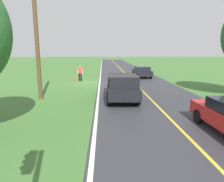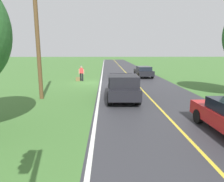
{
  "view_description": "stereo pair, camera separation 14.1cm",
  "coord_description": "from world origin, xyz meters",
  "px_view_note": "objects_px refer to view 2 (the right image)",
  "views": [
    {
      "loc": [
        -1.41,
        21.57,
        3.36
      ],
      "look_at": [
        -1.91,
        10.3,
        1.13
      ],
      "focal_mm": 32.48,
      "sensor_mm": 36.0,
      "label": 1
    },
    {
      "loc": [
        -1.55,
        21.57,
        3.36
      ],
      "look_at": [
        -1.91,
        10.3,
        1.13
      ],
      "focal_mm": 32.48,
      "sensor_mm": 36.0,
      "label": 2
    }
  ],
  "objects_px": {
    "suitcase_carried": "(78,79)",
    "sedan_near_oncoming": "(143,71)",
    "utility_pole_roadside": "(38,42)",
    "hitchhiker_walking": "(81,72)",
    "pickup_truck_passing": "(123,86)"
  },
  "relations": [
    {
      "from": "sedan_near_oncoming",
      "to": "utility_pole_roadside",
      "type": "relative_size",
      "value": 0.56
    },
    {
      "from": "suitcase_carried",
      "to": "utility_pole_roadside",
      "type": "relative_size",
      "value": 0.06
    },
    {
      "from": "sedan_near_oncoming",
      "to": "pickup_truck_passing",
      "type": "bearing_deg",
      "value": 73.13
    },
    {
      "from": "hitchhiker_walking",
      "to": "sedan_near_oncoming",
      "type": "xyz_separation_m",
      "value": [
        -7.7,
        -3.15,
        -0.23
      ]
    },
    {
      "from": "hitchhiker_walking",
      "to": "utility_pole_roadside",
      "type": "relative_size",
      "value": 0.22
    },
    {
      "from": "pickup_truck_passing",
      "to": "utility_pole_roadside",
      "type": "bearing_deg",
      "value": -5.23
    },
    {
      "from": "sedan_near_oncoming",
      "to": "hitchhiker_walking",
      "type": "bearing_deg",
      "value": 22.26
    },
    {
      "from": "suitcase_carried",
      "to": "utility_pole_roadside",
      "type": "distance_m",
      "value": 9.49
    },
    {
      "from": "sedan_near_oncoming",
      "to": "utility_pole_roadside",
      "type": "height_order",
      "value": "utility_pole_roadside"
    },
    {
      "from": "utility_pole_roadside",
      "to": "hitchhiker_walking",
      "type": "bearing_deg",
      "value": -102.12
    },
    {
      "from": "hitchhiker_walking",
      "to": "suitcase_carried",
      "type": "relative_size",
      "value": 3.8
    },
    {
      "from": "pickup_truck_passing",
      "to": "utility_pole_roadside",
      "type": "distance_m",
      "value": 6.55
    },
    {
      "from": "suitcase_carried",
      "to": "sedan_near_oncoming",
      "type": "height_order",
      "value": "sedan_near_oncoming"
    },
    {
      "from": "suitcase_carried",
      "to": "sedan_near_oncoming",
      "type": "bearing_deg",
      "value": 107.09
    },
    {
      "from": "hitchhiker_walking",
      "to": "suitcase_carried",
      "type": "xyz_separation_m",
      "value": [
        0.41,
        0.12,
        -0.76
      ]
    }
  ]
}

